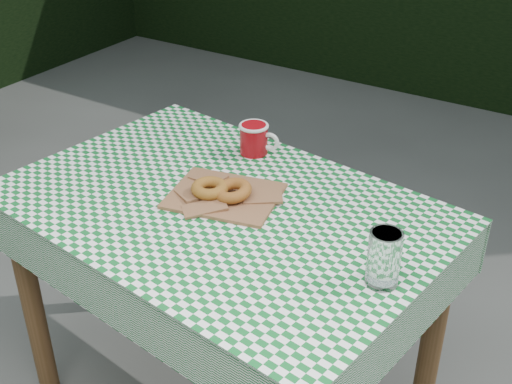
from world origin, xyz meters
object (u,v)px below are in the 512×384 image
at_px(table, 224,320).
at_px(drinking_glass, 384,258).
at_px(paper_bag, 224,195).
at_px(coffee_mug, 254,139).

distance_m(table, drinking_glass, 0.65).
relative_size(paper_bag, drinking_glass, 2.15).
bearing_deg(coffee_mug, drinking_glass, -43.89).
xyz_separation_m(table, paper_bag, (-0.01, 0.03, 0.39)).
distance_m(table, paper_bag, 0.39).
xyz_separation_m(paper_bag, drinking_glass, (0.48, -0.11, 0.06)).
bearing_deg(paper_bag, drinking_glass, -13.28).
distance_m(table, coffee_mug, 0.52).
height_order(paper_bag, drinking_glass, drinking_glass).
bearing_deg(table, drinking_glass, -1.77).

